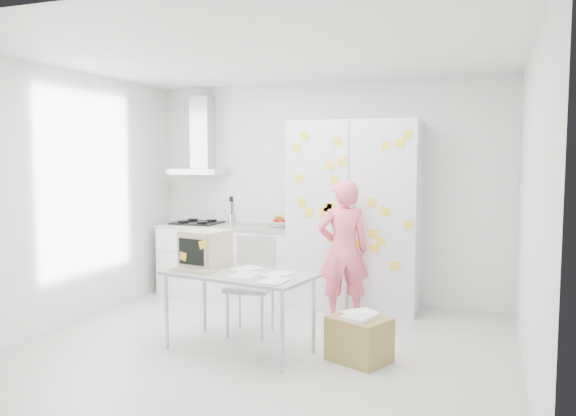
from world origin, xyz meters
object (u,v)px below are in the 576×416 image
(desk, at_px, (217,260))
(chair, at_px, (253,278))
(person, at_px, (343,251))
(cardboard_box, at_px, (359,338))

(desk, relative_size, chair, 1.49)
(person, distance_m, chair, 1.07)
(cardboard_box, bearing_deg, person, 110.74)
(cardboard_box, bearing_deg, desk, -178.25)
(desk, height_order, cardboard_box, desk)
(chair, xyz_separation_m, cardboard_box, (1.21, -0.45, -0.35))
(chair, relative_size, cardboard_box, 1.63)
(person, xyz_separation_m, desk, (-0.92, -1.20, 0.05))
(person, bearing_deg, cardboard_box, 87.01)
(person, height_order, cardboard_box, person)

